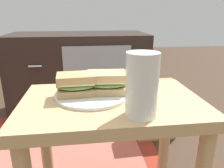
# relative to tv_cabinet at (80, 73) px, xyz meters

# --- Properties ---
(side_table) EXTENTS (0.56, 0.36, 0.46)m
(side_table) POSITION_rel_tv_cabinet_xyz_m (0.12, -0.95, 0.08)
(side_table) COLOR tan
(side_table) RESTS_ON ground
(tv_cabinet) EXTENTS (0.96, 0.46, 0.58)m
(tv_cabinet) POSITION_rel_tv_cabinet_xyz_m (0.00, 0.00, 0.00)
(tv_cabinet) COLOR black
(tv_cabinet) RESTS_ON ground
(area_rug) EXTENTS (1.02, 0.80, 0.01)m
(area_rug) POSITION_rel_tv_cabinet_xyz_m (-0.10, -0.49, -0.29)
(area_rug) COLOR maroon
(area_rug) RESTS_ON ground
(plate) EXTENTS (0.24, 0.24, 0.01)m
(plate) POSITION_rel_tv_cabinet_xyz_m (0.06, -0.91, 0.17)
(plate) COLOR silver
(plate) RESTS_ON side_table
(sandwich_front) EXTENTS (0.13, 0.10, 0.07)m
(sandwich_front) POSITION_rel_tv_cabinet_xyz_m (0.01, -0.91, 0.21)
(sandwich_front) COLOR tan
(sandwich_front) RESTS_ON plate
(sandwich_back) EXTENTS (0.14, 0.11, 0.07)m
(sandwich_back) POSITION_rel_tv_cabinet_xyz_m (0.10, -0.91, 0.21)
(sandwich_back) COLOR tan
(sandwich_back) RESTS_ON plate
(beer_glass) EXTENTS (0.08, 0.08, 0.17)m
(beer_glass) POSITION_rel_tv_cabinet_xyz_m (0.18, -1.07, 0.25)
(beer_glass) COLOR silver
(beer_glass) RESTS_ON side_table
(paper_bag) EXTENTS (0.23, 0.14, 0.35)m
(paper_bag) POSITION_rel_tv_cabinet_xyz_m (0.44, -0.44, -0.12)
(paper_bag) COLOR tan
(paper_bag) RESTS_ON ground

